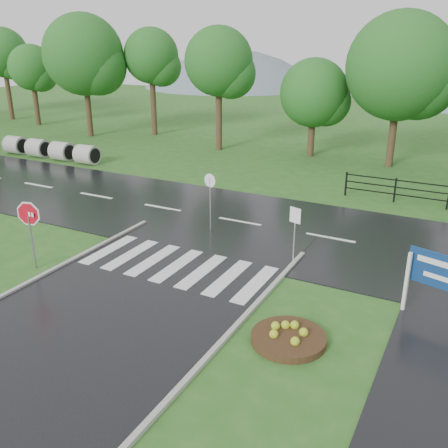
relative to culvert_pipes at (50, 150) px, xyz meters
The scene contains 12 objects.
ground 22.08m from the culvert_pipes, 42.80° to the right, with size 120.00×120.00×0.00m, color #295C1E.
main_road 16.96m from the culvert_pipes, 17.16° to the right, with size 90.00×8.00×0.04m, color black.
walkway 27.04m from the culvert_pipes, 24.01° to the right, with size 2.20×11.00×0.04m, color black.
crosswalk 19.04m from the culvert_pipes, 31.69° to the right, with size 6.50×2.80×0.02m.
hills 56.11m from the culvert_pipes, 68.51° to the left, with size 102.00×48.00×48.00m.
treeline 19.42m from the culvert_pipes, 27.63° to the left, with size 83.20×5.20×10.00m.
culvert_pipes is the anchor object (origin of this frame).
stop_sign 17.19m from the culvert_pipes, 46.03° to the right, with size 1.11×0.30×2.57m.
estate_billboard 26.44m from the culvert_pipes, 20.94° to the right, with size 2.17×0.69×1.96m.
flower_bed 24.65m from the culvert_pipes, 30.42° to the right, with size 1.98×1.98×0.40m.
reg_sign_small 21.10m from the culvert_pipes, 21.45° to the right, with size 0.44×0.15×2.04m.
reg_sign_round 16.78m from the culvert_pipes, 22.27° to the right, with size 0.55×0.12×2.40m.
Camera 1 is at (8.74, -8.17, 7.55)m, focal length 40.00 mm.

